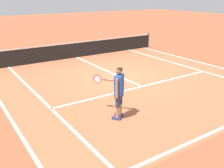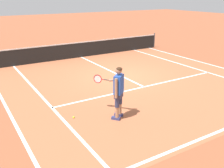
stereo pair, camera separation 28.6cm
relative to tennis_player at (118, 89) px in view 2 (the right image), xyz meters
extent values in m
plane|color=#9E5133|center=(2.54, 3.65, -0.99)|extent=(80.00, 80.00, 0.00)
cube|color=#B2603D|center=(2.54, 2.97, -0.99)|extent=(10.98, 10.95, 0.00)
cube|color=white|center=(2.54, 1.85, -0.99)|extent=(8.23, 0.10, 0.01)
cube|color=white|center=(2.54, 5.05, -0.99)|extent=(0.10, 6.40, 0.01)
cube|color=white|center=(-1.58, 2.97, -0.99)|extent=(0.10, 10.55, 0.01)
cube|color=white|center=(6.65, 2.97, -0.99)|extent=(0.10, 10.55, 0.01)
cube|color=white|center=(-2.95, 2.97, -0.99)|extent=(0.10, 10.55, 0.01)
cube|color=white|center=(8.03, 2.97, -0.99)|extent=(0.10, 10.55, 0.01)
cylinder|color=#333338|center=(8.48, 8.25, -0.45)|extent=(0.08, 0.08, 1.07)
cube|color=black|center=(2.54, 8.25, -0.53)|extent=(11.84, 0.02, 0.91)
cube|color=white|center=(2.54, 8.25, -0.05)|extent=(11.84, 0.03, 0.06)
cube|color=navy|center=(-0.12, -0.08, -0.94)|extent=(0.26, 0.29, 0.09)
cube|color=navy|center=(0.10, 0.09, -0.94)|extent=(0.26, 0.29, 0.09)
cylinder|color=#A37556|center=(-0.10, -0.11, -0.72)|extent=(0.11, 0.11, 0.36)
cylinder|color=#2D3351|center=(-0.10, -0.11, -0.33)|extent=(0.14, 0.14, 0.41)
cylinder|color=#A37556|center=(0.12, 0.06, -0.72)|extent=(0.11, 0.11, 0.36)
cylinder|color=#2D3351|center=(0.12, 0.06, -0.33)|extent=(0.14, 0.14, 0.41)
cube|color=#2D3351|center=(0.01, -0.03, -0.17)|extent=(0.39, 0.37, 0.20)
cube|color=#234CAD|center=(0.01, -0.03, 0.17)|extent=(0.44, 0.41, 0.60)
cylinder|color=#A37556|center=(-0.18, -0.17, 0.12)|extent=(0.09, 0.09, 0.62)
cylinder|color=#234CAD|center=(0.17, 0.21, 0.32)|extent=(0.23, 0.26, 0.29)
cylinder|color=#A37556|center=(0.07, 0.40, 0.18)|extent=(0.24, 0.28, 0.14)
sphere|color=#A37556|center=(0.01, -0.02, 0.62)|extent=(0.21, 0.21, 0.21)
ellipsoid|color=#382314|center=(0.02, -0.03, 0.67)|extent=(0.28, 0.28, 0.12)
cylinder|color=#232326|center=(-0.06, 0.58, 0.15)|extent=(0.15, 0.18, 0.03)
cylinder|color=red|center=(-0.15, 0.70, 0.15)|extent=(0.08, 0.09, 0.02)
torus|color=red|center=(-0.26, 0.84, 0.15)|extent=(0.20, 0.25, 0.30)
cylinder|color=silver|center=(-0.26, 0.84, 0.15)|extent=(0.16, 0.20, 0.25)
sphere|color=#CCE02D|center=(-1.24, 0.71, -0.96)|extent=(0.07, 0.07, 0.07)
camera|label=1|loc=(-4.31, -6.16, 2.85)|focal=41.14mm
camera|label=2|loc=(-4.07, -6.31, 2.85)|focal=41.14mm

